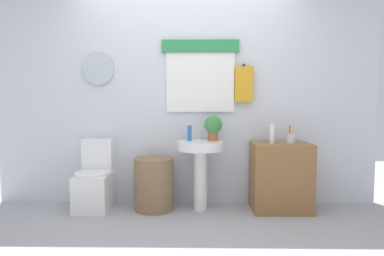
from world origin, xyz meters
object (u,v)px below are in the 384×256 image
at_px(potted_plant, 213,126).
at_px(toothbrush_cup, 291,138).
at_px(wooden_cabinet, 281,177).
at_px(laundry_hamper, 154,184).
at_px(toilet, 95,182).
at_px(lotion_bottle, 272,134).
at_px(pedestal_sink, 200,159).
at_px(soap_bottle, 189,133).

xyz_separation_m(potted_plant, toothbrush_cup, (0.85, -0.04, -0.13)).
bearing_deg(wooden_cabinet, toothbrush_cup, 10.39).
distance_m(laundry_hamper, wooden_cabinet, 1.39).
bearing_deg(wooden_cabinet, toilet, 178.99).
height_order(wooden_cabinet, lotion_bottle, lotion_bottle).
distance_m(toilet, toothbrush_cup, 2.21).
relative_size(wooden_cabinet, potted_plant, 2.71).
xyz_separation_m(laundry_hamper, wooden_cabinet, (1.39, 0.00, 0.08)).
bearing_deg(lotion_bottle, laundry_hamper, 178.21).
distance_m(pedestal_sink, potted_plant, 0.38).
distance_m(pedestal_sink, lotion_bottle, 0.82).
bearing_deg(potted_plant, lotion_bottle, -9.05).
xyz_separation_m(laundry_hamper, soap_bottle, (0.39, 0.05, 0.56)).
bearing_deg(lotion_bottle, potted_plant, 170.95).
distance_m(toilet, potted_plant, 1.45).
distance_m(lotion_bottle, toothbrush_cup, 0.23).
height_order(pedestal_sink, soap_bottle, soap_bottle).
height_order(laundry_hamper, lotion_bottle, lotion_bottle).
bearing_deg(pedestal_sink, soap_bottle, 157.38).
height_order(laundry_hamper, potted_plant, potted_plant).
xyz_separation_m(soap_bottle, toothbrush_cup, (1.11, -0.03, -0.05)).
xyz_separation_m(laundry_hamper, toothbrush_cup, (1.50, 0.02, 0.51)).
height_order(toilet, pedestal_sink, toilet).
xyz_separation_m(pedestal_sink, lotion_bottle, (0.77, -0.04, 0.28)).
distance_m(toilet, laundry_hamper, 0.66).
xyz_separation_m(pedestal_sink, toothbrush_cup, (0.99, 0.02, 0.23)).
bearing_deg(potted_plant, toilet, -178.95).
bearing_deg(toilet, potted_plant, 1.05).
bearing_deg(soap_bottle, potted_plant, 2.20).
bearing_deg(soap_bottle, laundry_hamper, -172.68).
distance_m(potted_plant, toothbrush_cup, 0.86).
xyz_separation_m(wooden_cabinet, lotion_bottle, (-0.11, -0.04, 0.48)).
distance_m(soap_bottle, toothbrush_cup, 1.11).
bearing_deg(laundry_hamper, pedestal_sink, 0.00).
xyz_separation_m(toilet, lotion_bottle, (1.94, -0.08, 0.55)).
bearing_deg(lotion_bottle, pedestal_sink, 177.02).
bearing_deg(potted_plant, soap_bottle, -177.80).
bearing_deg(lotion_bottle, soap_bottle, 174.21).
height_order(soap_bottle, lotion_bottle, lotion_bottle).
xyz_separation_m(wooden_cabinet, potted_plant, (-0.74, 0.06, 0.55)).
bearing_deg(toilet, lotion_bottle, -2.25).
height_order(lotion_bottle, toothbrush_cup, lotion_bottle).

